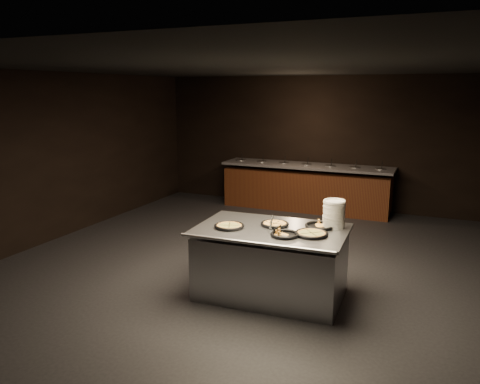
{
  "coord_description": "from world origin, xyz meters",
  "views": [
    {
      "loc": [
        2.65,
        -6.22,
        2.58
      ],
      "look_at": [
        -0.16,
        0.3,
        1.03
      ],
      "focal_mm": 35.0,
      "sensor_mm": 36.0,
      "label": 1
    }
  ],
  "objects_px": {
    "serving_counter": "(271,263)",
    "pan_cheese_whole": "(275,224)",
    "plate_stack": "(334,214)",
    "pan_veggie_whole": "(229,226)"
  },
  "relations": [
    {
      "from": "serving_counter",
      "to": "plate_stack",
      "type": "xyz_separation_m",
      "value": [
        0.7,
        0.36,
        0.64
      ]
    },
    {
      "from": "serving_counter",
      "to": "pan_cheese_whole",
      "type": "xyz_separation_m",
      "value": [
        -0.0,
        0.13,
        0.48
      ]
    },
    {
      "from": "serving_counter",
      "to": "pan_cheese_whole",
      "type": "distance_m",
      "value": 0.5
    },
    {
      "from": "plate_stack",
      "to": "pan_cheese_whole",
      "type": "xyz_separation_m",
      "value": [
        -0.7,
        -0.23,
        -0.15
      ]
    },
    {
      "from": "pan_veggie_whole",
      "to": "pan_cheese_whole",
      "type": "height_order",
      "value": "same"
    },
    {
      "from": "serving_counter",
      "to": "plate_stack",
      "type": "height_order",
      "value": "plate_stack"
    },
    {
      "from": "pan_veggie_whole",
      "to": "pan_cheese_whole",
      "type": "relative_size",
      "value": 1.05
    },
    {
      "from": "plate_stack",
      "to": "pan_cheese_whole",
      "type": "distance_m",
      "value": 0.75
    },
    {
      "from": "serving_counter",
      "to": "pan_veggie_whole",
      "type": "height_order",
      "value": "pan_veggie_whole"
    },
    {
      "from": "serving_counter",
      "to": "plate_stack",
      "type": "bearing_deg",
      "value": 24.41
    }
  ]
}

